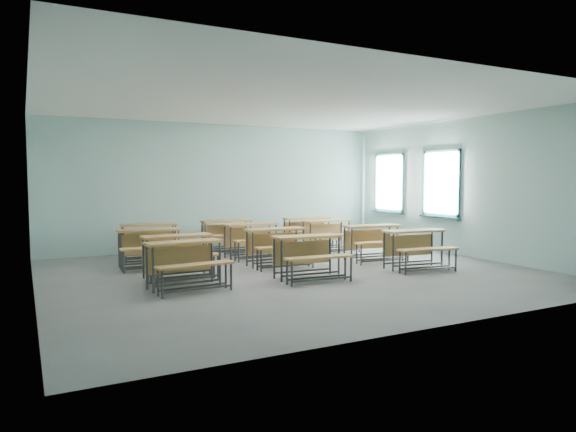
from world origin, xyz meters
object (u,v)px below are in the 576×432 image
desk_unit_r0c0 (186,257)px  desk_unit_r1c0 (179,249)px  desk_unit_r3c2 (309,227)px  desk_unit_r0c1 (310,250)px  desk_unit_r2c1 (253,235)px  desk_unit_r3c1 (228,231)px  desk_unit_r2c2 (329,230)px  desk_unit_r3c0 (150,235)px  desk_unit_r1c1 (278,241)px  desk_unit_r1c2 (374,237)px  desk_unit_r0c2 (417,243)px  desk_unit_r2c0 (150,242)px

desk_unit_r0c0 → desk_unit_r1c0: (0.13, 0.96, 0.00)m
desk_unit_r1c0 → desk_unit_r3c2: size_ratio=0.97×
desk_unit_r0c1 → desk_unit_r1c0: (-2.06, 1.17, 0.00)m
desk_unit_r0c0 → desk_unit_r2c1: bearing=43.5°
desk_unit_r3c1 → desk_unit_r3c2: (2.22, -0.12, 0.00)m
desk_unit_r3c1 → desk_unit_r3c2: bearing=-0.6°
desk_unit_r2c2 → desk_unit_r3c1: same height
desk_unit_r3c0 → desk_unit_r1c1: bearing=-42.2°
desk_unit_r1c2 → desk_unit_r3c0: (-4.31, 2.59, 0.00)m
desk_unit_r2c2 → desk_unit_r3c2: 0.96m
desk_unit_r2c1 → desk_unit_r3c1: 1.15m
desk_unit_r3c0 → desk_unit_r0c2: bearing=-36.2°
desk_unit_r0c2 → desk_unit_r1c1: (-2.30, 1.59, 0.00)m
desk_unit_r0c1 → desk_unit_r1c0: 2.37m
desk_unit_r1c2 → desk_unit_r3c1: same height
desk_unit_r1c0 → desk_unit_r0c0: bearing=-98.9°
desk_unit_r0c2 → desk_unit_r1c2: 1.27m
desk_unit_r2c0 → desk_unit_r0c1: bearing=-44.6°
desk_unit_r0c0 → desk_unit_r1c2: size_ratio=0.98×
desk_unit_r0c0 → desk_unit_r1c1: (2.29, 1.27, 0.00)m
desk_unit_r3c1 → desk_unit_r2c1: bearing=-78.9°
desk_unit_r2c0 → desk_unit_r3c2: size_ratio=1.00×
desk_unit_r0c1 → desk_unit_r1c1: same height
desk_unit_r0c0 → desk_unit_r2c0: 2.31m
desk_unit_r2c0 → desk_unit_r3c0: same height
desk_unit_r0c0 → desk_unit_r0c2: 4.61m
desk_unit_r1c1 → desk_unit_r3c0: (-2.11, 2.27, 0.00)m
desk_unit_r2c2 → desk_unit_r3c2: (-0.03, 0.96, 0.00)m
desk_unit_r1c1 → desk_unit_r3c0: bearing=134.5°
desk_unit_r2c0 → desk_unit_r2c2: 4.46m
desk_unit_r1c2 → desk_unit_r3c2: bearing=100.1°
desk_unit_r0c2 → desk_unit_r1c0: (-4.46, 1.27, 0.00)m
desk_unit_r0c0 → desk_unit_r0c1: bearing=-10.2°
desk_unit_r1c2 → desk_unit_r2c1: size_ratio=1.04×
desk_unit_r1c1 → desk_unit_r3c0: 3.10m
desk_unit_r3c0 → desk_unit_r2c2: bearing=-7.6°
desk_unit_r1c1 → desk_unit_r2c0: 2.59m
desk_unit_r0c2 → desk_unit_r1c1: bearing=152.1°
desk_unit_r2c1 → desk_unit_r3c2: bearing=24.2°
desk_unit_r0c0 → desk_unit_r1c0: 0.97m
desk_unit_r1c1 → desk_unit_r3c2: same height
desk_unit_r2c0 → desk_unit_r2c1: (2.38, 0.25, 0.00)m
desk_unit_r1c0 → desk_unit_r3c1: size_ratio=0.98×
desk_unit_r1c0 → desk_unit_r1c2: bearing=-0.9°
desk_unit_r0c0 → desk_unit_r0c2: size_ratio=0.98×
desk_unit_r3c1 → desk_unit_r0c1: bearing=-86.4°
desk_unit_r1c0 → desk_unit_r3c0: 2.59m
desk_unit_r1c0 → desk_unit_r2c1: same height
desk_unit_r2c1 → desk_unit_r2c2: (2.08, 0.06, 0.00)m
desk_unit_r2c2 → desk_unit_r1c1: bearing=-148.9°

